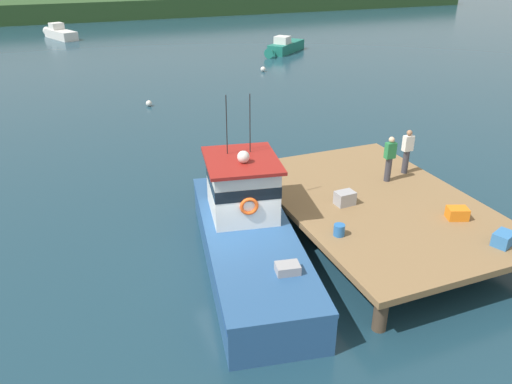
{
  "coord_description": "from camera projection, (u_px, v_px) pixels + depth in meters",
  "views": [
    {
      "loc": [
        -4.33,
        -12.11,
        8.6
      ],
      "look_at": [
        1.2,
        1.65,
        1.4
      ],
      "focal_mm": 35.41,
      "sensor_mm": 36.0,
      "label": 1
    }
  ],
  "objects": [
    {
      "name": "main_fishing_boat",
      "position": [
        246.0,
        228.0,
        15.15
      ],
      "size": [
        3.94,
        9.97,
        4.8
      ],
      "color": "#285184",
      "rests_on": "ground"
    },
    {
      "name": "crate_stack_mid_dock",
      "position": [
        457.0,
        213.0,
        15.21
      ],
      "size": [
        0.72,
        0.63,
        0.36
      ],
      "primitive_type": "cube",
      "rotation": [
        0.0,
        0.0,
        -0.37
      ],
      "color": "orange",
      "rests_on": "dock"
    },
    {
      "name": "far_shoreline",
      "position": [
        77.0,
        10.0,
        66.55
      ],
      "size": [
        120.0,
        8.0,
        2.4
      ],
      "primitive_type": "cube",
      "color": "#284723",
      "rests_on": "ground"
    },
    {
      "name": "dock",
      "position": [
        377.0,
        204.0,
        16.46
      ],
      "size": [
        6.0,
        9.0,
        1.2
      ],
      "color": "#4C3D2D",
      "rests_on": "ground"
    },
    {
      "name": "crate_single_far",
      "position": [
        345.0,
        198.0,
        16.05
      ],
      "size": [
        0.62,
        0.47,
        0.44
      ],
      "primitive_type": "cube",
      "rotation": [
        0.0,
        0.0,
        0.06
      ],
      "color": "#9E9EA3",
      "rests_on": "dock"
    },
    {
      "name": "mooring_buoy_spare_mooring",
      "position": [
        149.0,
        103.0,
        30.27
      ],
      "size": [
        0.35,
        0.35,
        0.35
      ],
      "primitive_type": "sphere",
      "color": "silver",
      "rests_on": "ground"
    },
    {
      "name": "deckhand_further_back",
      "position": [
        407.0,
        151.0,
        18.03
      ],
      "size": [
        0.36,
        0.22,
        1.63
      ],
      "color": "#383842",
      "rests_on": "dock"
    },
    {
      "name": "moored_boat_far_right",
      "position": [
        59.0,
        33.0,
        52.79
      ],
      "size": [
        3.32,
        5.99,
        1.52
      ],
      "color": "silver",
      "rests_on": "ground"
    },
    {
      "name": "mooring_buoy_inshore",
      "position": [
        263.0,
        69.0,
        38.7
      ],
      "size": [
        0.38,
        0.38,
        0.38
      ],
      "primitive_type": "sphere",
      "color": "silver",
      "rests_on": "ground"
    },
    {
      "name": "moored_boat_mid_harbor",
      "position": [
        284.0,
        47.0,
        45.53
      ],
      "size": [
        5.29,
        4.68,
        1.5
      ],
      "color": "#196B5B",
      "rests_on": "ground"
    },
    {
      "name": "ground_plane",
      "position": [
        240.0,
        262.0,
        15.32
      ],
      "size": [
        200.0,
        200.0,
        0.0
      ],
      "primitive_type": "plane",
      "color": "#193847"
    },
    {
      "name": "bait_bucket",
      "position": [
        339.0,
        230.0,
        14.33
      ],
      "size": [
        0.32,
        0.32,
        0.34
      ],
      "primitive_type": "cylinder",
      "color": "#2866B2",
      "rests_on": "dock"
    },
    {
      "name": "deckhand_by_the_boat",
      "position": [
        389.0,
        158.0,
        17.4
      ],
      "size": [
        0.36,
        0.22,
        1.63
      ],
      "color": "#383842",
      "rests_on": "dock"
    },
    {
      "name": "crate_stack_near_edge",
      "position": [
        503.0,
        239.0,
        13.85
      ],
      "size": [
        0.72,
        0.63,
        0.38
      ],
      "primitive_type": "cube",
      "rotation": [
        0.0,
        0.0,
        0.37
      ],
      "color": "#3370B2",
      "rests_on": "dock"
    }
  ]
}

